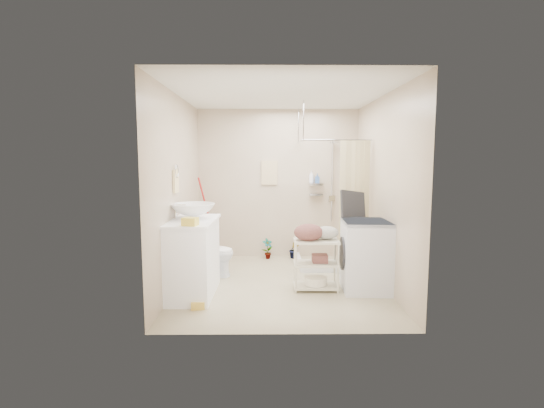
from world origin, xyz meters
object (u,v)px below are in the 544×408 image
Objects in this scene: vanity at (191,257)px; washing_machine at (367,256)px; laundry_rack at (316,260)px; toilet at (210,252)px.

washing_machine is at bearing 4.47° from vanity.
vanity is at bearing -173.36° from washing_machine.
laundry_rack is (1.62, 0.16, -0.08)m from vanity.
toilet is at bearing 157.48° from laundry_rack.
washing_machine reaches higher than toilet.
laundry_rack is at bearing 6.68° from vanity.
vanity reaches higher than washing_machine.
laundry_rack is (-0.68, 0.02, -0.06)m from washing_machine.
vanity is 2.30m from washing_machine.
toilet is 2.28m from washing_machine.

